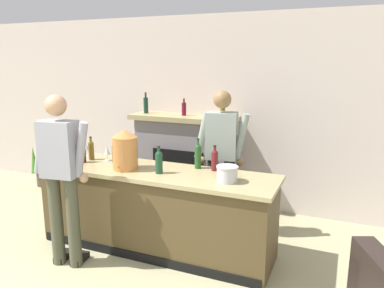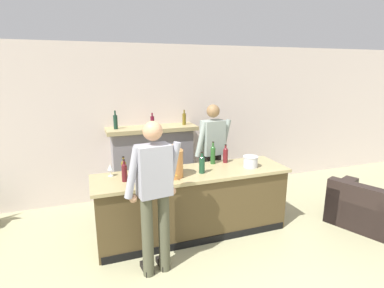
% 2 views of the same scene
% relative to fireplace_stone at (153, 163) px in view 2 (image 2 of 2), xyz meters
% --- Properties ---
extents(wall_back_panel, '(12.00, 0.07, 2.75)m').
position_rel_fireplace_stone_xyz_m(wall_back_panel, '(0.29, 0.26, 0.69)').
color(wall_back_panel, beige).
rests_on(wall_back_panel, ground_plane).
extents(bar_counter, '(2.73, 0.74, 0.93)m').
position_rel_fireplace_stone_xyz_m(bar_counter, '(0.27, -1.39, -0.21)').
color(bar_counter, '#4C3C21').
rests_on(bar_counter, ground_plane).
extents(fireplace_stone, '(1.56, 0.52, 1.65)m').
position_rel_fireplace_stone_xyz_m(fireplace_stone, '(0.00, 0.00, 0.00)').
color(fireplace_stone, gray).
rests_on(fireplace_stone, ground_plane).
extents(armchair_black, '(1.05, 1.12, 0.71)m').
position_rel_fireplace_stone_xyz_m(armchair_black, '(2.77, -2.04, -0.42)').
color(armchair_black, black).
rests_on(armchair_black, ground_plane).
extents(person_customer, '(0.65, 0.34, 1.79)m').
position_rel_fireplace_stone_xyz_m(person_customer, '(-0.42, -2.06, 0.32)').
color(person_customer, '#4A4B37').
rests_on(person_customer, ground_plane).
extents(person_bartender, '(0.65, 0.35, 1.78)m').
position_rel_fireplace_stone_xyz_m(person_bartender, '(0.83, -0.76, 0.31)').
color(person_bartender, '#2A2323').
rests_on(person_bartender, ground_plane).
extents(copper_dispenser, '(0.28, 0.32, 0.45)m').
position_rel_fireplace_stone_xyz_m(copper_dispenser, '(-0.04, -1.47, 0.48)').
color(copper_dispenser, '#C77C3E').
rests_on(copper_dispenser, bar_counter).
extents(ice_bucket_steel, '(0.22, 0.22, 0.16)m').
position_rel_fireplace_stone_xyz_m(ice_bucket_steel, '(1.13, -1.46, 0.33)').
color(ice_bucket_steel, silver).
rests_on(ice_bucket_steel, bar_counter).
extents(wine_bottle_merlot_tall, '(0.08, 0.08, 0.30)m').
position_rel_fireplace_stone_xyz_m(wine_bottle_merlot_tall, '(0.37, -1.47, 0.39)').
color(wine_bottle_merlot_tall, '#1A432B').
rests_on(wine_bottle_merlot_tall, bar_counter).
extents(wine_bottle_cabernet_heavy, '(0.07, 0.07, 0.29)m').
position_rel_fireplace_stone_xyz_m(wine_bottle_cabernet_heavy, '(-0.67, -1.43, 0.38)').
color(wine_bottle_cabernet_heavy, '#53161C').
rests_on(wine_bottle_cabernet_heavy, bar_counter).
extents(wine_bottle_port_short, '(0.07, 0.07, 0.29)m').
position_rel_fireplace_stone_xyz_m(wine_bottle_port_short, '(-0.65, -1.28, 0.38)').
color(wine_bottle_port_short, brown).
rests_on(wine_bottle_port_short, bar_counter).
extents(wine_bottle_chardonnay_pale, '(0.07, 0.07, 0.28)m').
position_rel_fireplace_stone_xyz_m(wine_bottle_chardonnay_pale, '(-0.32, -1.27, 0.37)').
color(wine_bottle_chardonnay_pale, brown).
rests_on(wine_bottle_chardonnay_pale, bar_counter).
extents(wine_bottle_rose_blush, '(0.07, 0.07, 0.28)m').
position_rel_fireplace_stone_xyz_m(wine_bottle_rose_blush, '(0.88, -1.14, 0.38)').
color(wine_bottle_rose_blush, maroon).
rests_on(wine_bottle_rose_blush, bar_counter).
extents(wine_bottle_riesling_slim, '(0.07, 0.07, 0.34)m').
position_rel_fireplace_stone_xyz_m(wine_bottle_riesling_slim, '(0.68, -1.13, 0.40)').
color(wine_bottle_riesling_slim, '#245323').
rests_on(wine_bottle_riesling_slim, bar_counter).
extents(wine_glass_near_bucket, '(0.07, 0.07, 0.16)m').
position_rel_fireplace_stone_xyz_m(wine_glass_near_bucket, '(-0.82, -1.17, 0.37)').
color(wine_glass_near_bucket, silver).
rests_on(wine_glass_near_bucket, bar_counter).
extents(wine_glass_front_right, '(0.08, 0.08, 0.17)m').
position_rel_fireplace_stone_xyz_m(wine_glass_front_right, '(-0.45, -1.24, 0.37)').
color(wine_glass_front_right, silver).
rests_on(wine_glass_front_right, bar_counter).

